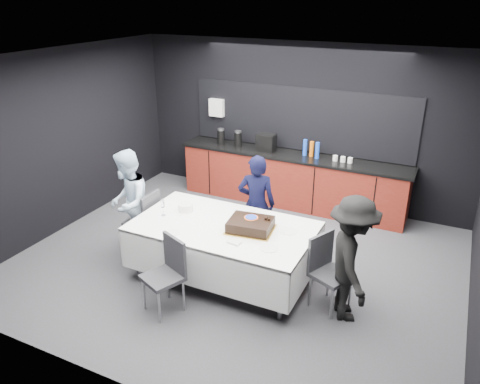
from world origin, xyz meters
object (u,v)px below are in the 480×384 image
object	(u,v)px
champagne_flute	(163,205)
person_left	(129,203)
chair_near	(168,269)
chair_left	(146,217)
party_table	(223,235)
cake_assembly	(251,225)
plate_stack	(186,207)
chair_right	(327,266)
person_center	(256,204)
person_right	(351,259)

from	to	relation	value
champagne_flute	person_left	size ratio (longest dim) A/B	0.14
chair_near	person_left	world-z (taller)	person_left
chair_left	person_left	size ratio (longest dim) A/B	0.60
party_table	cake_assembly	size ratio (longest dim) A/B	3.68
plate_stack	chair_right	distance (m)	2.07
chair_left	chair_near	world-z (taller)	same
chair_left	person_center	xyz separation A→B (m)	(1.43, 0.71, 0.20)
champagne_flute	chair_left	distance (m)	0.68
plate_stack	cake_assembly	bearing A→B (deg)	-6.79
chair_near	person_left	size ratio (longest dim) A/B	0.60
person_center	person_right	distance (m)	1.85
chair_left	person_left	xyz separation A→B (m)	(-0.20, -0.11, 0.24)
plate_stack	person_left	bearing A→B (deg)	-171.95
cake_assembly	champagne_flute	bearing A→B (deg)	-173.91
person_left	cake_assembly	bearing A→B (deg)	65.75
chair_right	person_right	bearing A→B (deg)	-18.21
person_center	chair_left	bearing A→B (deg)	8.85
chair_left	person_right	xyz separation A→B (m)	(3.02, -0.23, 0.23)
party_table	chair_right	xyz separation A→B (m)	(1.38, 0.02, -0.11)
chair_right	chair_near	size ratio (longest dim) A/B	1.00
party_table	plate_stack	size ratio (longest dim) A/B	11.46
chair_near	person_center	xyz separation A→B (m)	(0.38, 1.72, 0.20)
chair_left	person_right	world-z (taller)	person_right
party_table	chair_left	xyz separation A→B (m)	(-1.34, 0.15, -0.11)
person_left	plate_stack	bearing A→B (deg)	73.77
cake_assembly	person_center	world-z (taller)	person_center
chair_left	person_right	bearing A→B (deg)	-4.34
person_right	chair_near	bearing A→B (deg)	86.91
chair_right	person_center	size ratio (longest dim) A/B	0.63
chair_left	cake_assembly	bearing A→B (deg)	-3.68
chair_right	person_center	world-z (taller)	person_center
plate_stack	person_left	world-z (taller)	person_left
chair_near	person_left	xyz separation A→B (m)	(-1.25, 0.90, 0.24)
plate_stack	champagne_flute	bearing A→B (deg)	-127.23
person_center	person_left	size ratio (longest dim) A/B	0.96
party_table	chair_near	bearing A→B (deg)	-108.46
chair_near	person_left	distance (m)	1.56
cake_assembly	champagne_flute	distance (m)	1.24
chair_right	person_right	size ratio (longest dim) A/B	0.61
chair_right	person_left	world-z (taller)	person_left
party_table	champagne_flute	bearing A→B (deg)	-173.70
person_left	person_right	xyz separation A→B (m)	(3.22, -0.12, -0.01)
plate_stack	champagne_flute	size ratio (longest dim) A/B	0.90
cake_assembly	chair_near	bearing A→B (deg)	-126.21
cake_assembly	plate_stack	xyz separation A→B (m)	(-1.03, 0.12, -0.02)
plate_stack	chair_left	distance (m)	0.74
chair_left	chair_right	xyz separation A→B (m)	(2.73, -0.13, 0.00)
cake_assembly	person_center	bearing A→B (deg)	108.91
cake_assembly	person_right	distance (m)	1.32
chair_right	person_left	xyz separation A→B (m)	(-2.92, 0.02, 0.24)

